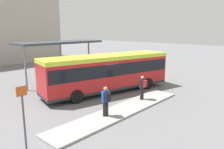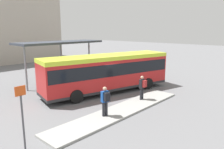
{
  "view_description": "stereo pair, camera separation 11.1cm",
  "coord_description": "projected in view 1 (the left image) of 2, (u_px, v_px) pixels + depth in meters",
  "views": [
    {
      "loc": [
        -12.46,
        -11.75,
        5.0
      ],
      "look_at": [
        0.53,
        0.0,
        1.35
      ],
      "focal_mm": 35.0,
      "sensor_mm": 36.0,
      "label": 1
    },
    {
      "loc": [
        -12.38,
        -11.84,
        5.0
      ],
      "look_at": [
        0.53,
        0.0,
        1.35
      ],
      "focal_mm": 35.0,
      "sensor_mm": 36.0,
      "label": 2
    }
  ],
  "objects": [
    {
      "name": "bicycle_yellow",
      "position": [
        138.0,
        70.0,
        25.05
      ],
      "size": [
        0.48,
        1.7,
        0.74
      ],
      "rotation": [
        0.0,
        0.0,
        -1.74
      ],
      "color": "black",
      "rests_on": "ground_plane"
    },
    {
      "name": "station_shelter",
      "position": [
        60.0,
        44.0,
        19.75
      ],
      "size": [
        8.06,
        2.63,
        3.91
      ],
      "color": "#383D47",
      "rests_on": "ground_plane"
    },
    {
      "name": "pedestrian_waiting",
      "position": [
        106.0,
        100.0,
        12.29
      ],
      "size": [
        0.46,
        0.51,
        1.72
      ],
      "rotation": [
        0.0,
        0.0,
        1.33
      ],
      "color": "#232328",
      "rests_on": "curb_island"
    },
    {
      "name": "platform_sign",
      "position": [
        24.0,
        116.0,
        8.83
      ],
      "size": [
        0.44,
        0.08,
        2.8
      ],
      "color": "#4C4C51",
      "rests_on": "ground_plane"
    },
    {
      "name": "ground_plane",
      "position": [
        108.0,
        92.0,
        17.78
      ],
      "size": [
        120.0,
        120.0,
        0.0
      ],
      "primitive_type": "plane",
      "color": "slate"
    },
    {
      "name": "city_bus",
      "position": [
        108.0,
        70.0,
        17.43
      ],
      "size": [
        10.93,
        4.97,
        3.0
      ],
      "rotation": [
        0.0,
        0.0,
        -0.24
      ],
      "color": "red",
      "rests_on": "ground_plane"
    },
    {
      "name": "pedestrian_companion",
      "position": [
        143.0,
        86.0,
        15.25
      ],
      "size": [
        0.43,
        0.45,
        1.7
      ],
      "rotation": [
        0.0,
        0.0,
        1.63
      ],
      "color": "#232328",
      "rests_on": "curb_island"
    },
    {
      "name": "curb_island",
      "position": [
        122.0,
        110.0,
        13.5
      ],
      "size": [
        10.56,
        1.8,
        0.12
      ],
      "color": "#9E9E99",
      "rests_on": "ground_plane"
    },
    {
      "name": "potted_planter_near_shelter",
      "position": [
        96.0,
        77.0,
        20.38
      ],
      "size": [
        0.76,
        0.76,
        1.22
      ],
      "color": "slate",
      "rests_on": "ground_plane"
    },
    {
      "name": "bicycle_green",
      "position": [
        128.0,
        69.0,
        26.05
      ],
      "size": [
        0.48,
        1.53,
        0.66
      ],
      "rotation": [
        0.0,
        0.0,
        1.55
      ],
      "color": "black",
      "rests_on": "ground_plane"
    },
    {
      "name": "bicycle_red",
      "position": [
        135.0,
        69.0,
        25.79
      ],
      "size": [
        0.48,
        1.58,
        0.69
      ],
      "rotation": [
        0.0,
        0.0,
        -1.72
      ],
      "color": "black",
      "rests_on": "ground_plane"
    },
    {
      "name": "bicycle_blue",
      "position": [
        146.0,
        71.0,
        24.87
      ],
      "size": [
        0.48,
        1.57,
        0.68
      ],
      "rotation": [
        0.0,
        0.0,
        1.53
      ],
      "color": "black",
      "rests_on": "ground_plane"
    }
  ]
}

